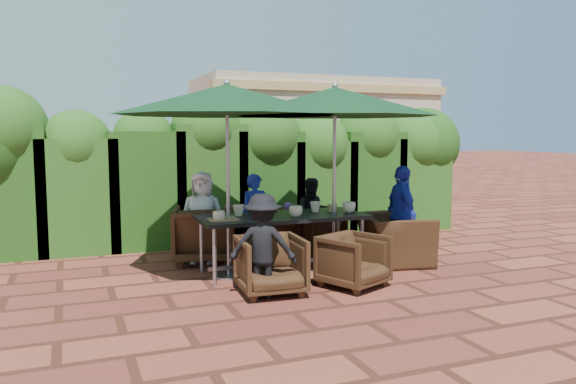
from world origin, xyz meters
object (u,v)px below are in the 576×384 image
object	(u,v)px
dining_table	(282,221)
chair_near_left	(271,262)
chair_far_left	(204,232)
chair_end_right	(394,231)
umbrella_right	(335,102)
chair_near_right	(354,258)
umbrella_left	(227,100)
chair_far_mid	(266,231)
chair_far_right	(312,228)

from	to	relation	value
dining_table	chair_near_left	world-z (taller)	dining_table
chair_far_left	chair_end_right	xyz separation A→B (m)	(2.46, -1.01, 0.02)
chair_near_left	chair_far_left	bearing A→B (deg)	103.88
umbrella_right	chair_near_right	size ratio (longest dim) A/B	3.89
chair_near_right	chair_end_right	world-z (taller)	chair_end_right
dining_table	chair_near_right	distance (m)	1.18
umbrella_left	chair_far_mid	world-z (taller)	umbrella_left
chair_end_right	chair_far_right	bearing A→B (deg)	53.29
umbrella_right	chair_near_left	size ratio (longest dim) A/B	3.69
dining_table	chair_far_right	xyz separation A→B (m)	(0.81, 0.87, -0.28)
dining_table	chair_near_right	xyz separation A→B (m)	(0.52, -1.00, -0.33)
dining_table	chair_near_left	xyz separation A→B (m)	(-0.48, -0.91, -0.31)
dining_table	umbrella_left	world-z (taller)	umbrella_left
umbrella_right	chair_far_left	distance (m)	2.55
umbrella_left	chair_near_left	xyz separation A→B (m)	(0.23, -0.92, -1.85)
chair_near_left	dining_table	bearing A→B (deg)	65.45
chair_far_left	chair_near_right	bearing A→B (deg)	140.62
umbrella_left	chair_near_right	distance (m)	2.46
chair_far_mid	chair_end_right	distance (m)	1.84
chair_near_left	chair_near_right	size ratio (longest dim) A/B	1.05
dining_table	chair_near_left	bearing A→B (deg)	-118.06
chair_near_right	chair_far_right	bearing A→B (deg)	56.72
chair_far_right	chair_near_left	distance (m)	2.20
chair_far_right	chair_near_right	size ratio (longest dim) A/B	1.14
chair_far_left	chair_near_left	world-z (taller)	chair_far_left
umbrella_left	chair_far_left	bearing A→B (deg)	96.24
chair_far_left	chair_near_right	distance (m)	2.34
chair_far_right	chair_near_left	world-z (taller)	chair_far_right
chair_far_right	dining_table	bearing A→B (deg)	25.82
umbrella_right	chair_far_mid	distance (m)	2.17
umbrella_right	chair_far_right	bearing A→B (deg)	83.86
chair_far_left	chair_far_mid	world-z (taller)	chair_far_left
chair_far_right	chair_near_right	distance (m)	1.89
umbrella_right	chair_near_left	world-z (taller)	umbrella_right
dining_table	umbrella_right	xyz separation A→B (m)	(0.71, -0.08, 1.54)
chair_near_right	chair_end_right	xyz separation A→B (m)	(1.12, 0.91, 0.11)
dining_table	chair_end_right	world-z (taller)	chair_end_right
chair_near_left	chair_far_right	bearing A→B (deg)	57.38
dining_table	chair_far_left	size ratio (longest dim) A/B	2.52
chair_end_right	umbrella_right	bearing A→B (deg)	101.70
umbrella_left	chair_near_right	bearing A→B (deg)	-39.09
chair_far_mid	chair_far_right	xyz separation A→B (m)	(0.72, -0.04, 0.01)
chair_near_right	chair_end_right	bearing A→B (deg)	14.62
umbrella_right	chair_far_right	world-z (taller)	umbrella_right
dining_table	chair_end_right	distance (m)	1.66
dining_table	chair_near_left	distance (m)	1.08
umbrella_left	chair_far_left	distance (m)	2.00
dining_table	chair_far_left	xyz separation A→B (m)	(-0.82, 0.92, -0.24)
dining_table	umbrella_left	bearing A→B (deg)	179.27
umbrella_left	chair_near_left	world-z (taller)	umbrella_left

